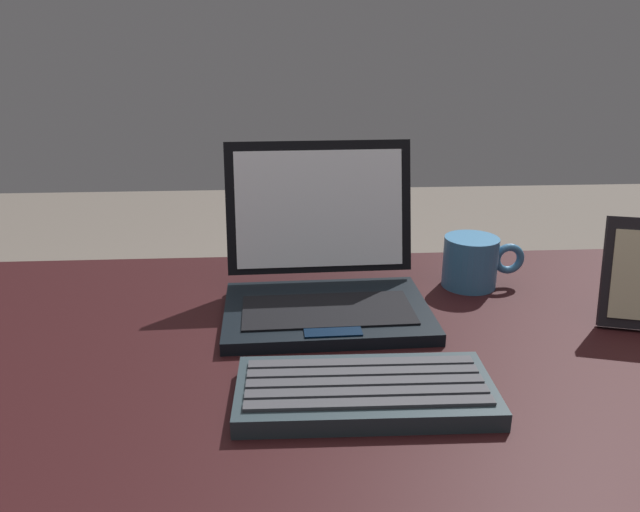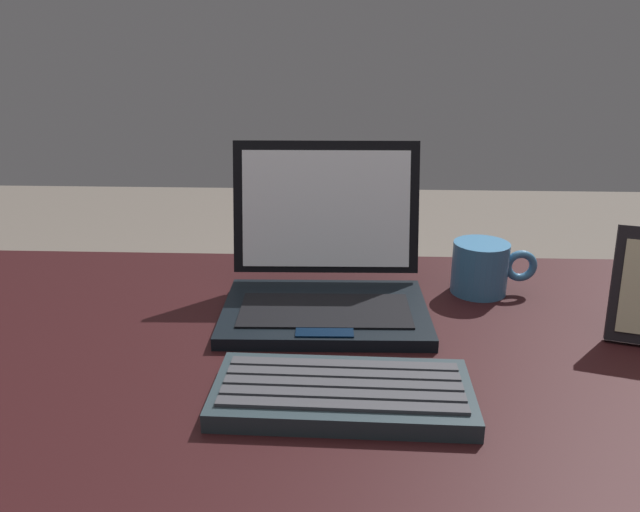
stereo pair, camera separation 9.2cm
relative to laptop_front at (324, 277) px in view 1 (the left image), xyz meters
name	(u,v)px [view 1 (the left image)]	position (x,y,z in m)	size (l,w,h in m)	color
desk	(391,388)	(0.09, -0.12, -0.13)	(1.69, 0.71, 0.75)	black
laptop_front	(324,277)	(0.00, 0.00, 0.00)	(0.31, 0.27, 0.24)	black
external_keyboard	(365,391)	(0.03, -0.27, -0.04)	(0.30, 0.15, 0.03)	#243036
coffee_mug	(472,262)	(0.26, 0.07, -0.01)	(0.14, 0.09, 0.09)	teal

